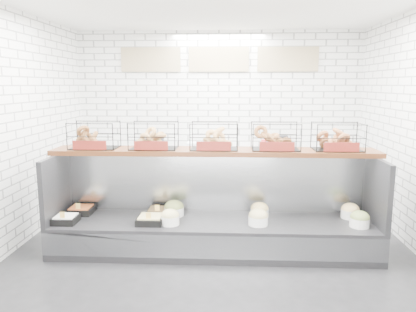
{
  "coord_description": "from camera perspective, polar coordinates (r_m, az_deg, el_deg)",
  "views": [
    {
      "loc": [
        0.18,
        -4.54,
        2.07
      ],
      "look_at": [
        -0.07,
        0.45,
        1.18
      ],
      "focal_mm": 35.0,
      "sensor_mm": 36.0,
      "label": 1
    }
  ],
  "objects": [
    {
      "name": "ground",
      "position": [
        4.99,
        0.61,
        -14.43
      ],
      "size": [
        5.5,
        5.5,
        0.0
      ],
      "primitive_type": "plane",
      "color": "black",
      "rests_on": "ground"
    },
    {
      "name": "room_shell",
      "position": [
        5.15,
        0.92,
        9.92
      ],
      "size": [
        5.02,
        5.51,
        3.01
      ],
      "color": "white",
      "rests_on": "ground"
    },
    {
      "name": "display_case",
      "position": [
        5.19,
        0.78,
        -9.59
      ],
      "size": [
        4.0,
        0.9,
        1.2
      ],
      "color": "black",
      "rests_on": "ground"
    },
    {
      "name": "bagel_shelf",
      "position": [
        5.11,
        0.86,
        2.32
      ],
      "size": [
        4.1,
        0.5,
        0.4
      ],
      "color": "#3B1B0C",
      "rests_on": "display_case"
    },
    {
      "name": "prep_counter",
      "position": [
        7.16,
        1.35,
        -2.88
      ],
      "size": [
        4.0,
        0.6,
        1.2
      ],
      "color": "#93969B",
      "rests_on": "ground"
    }
  ]
}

